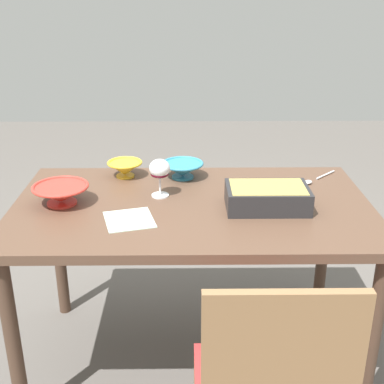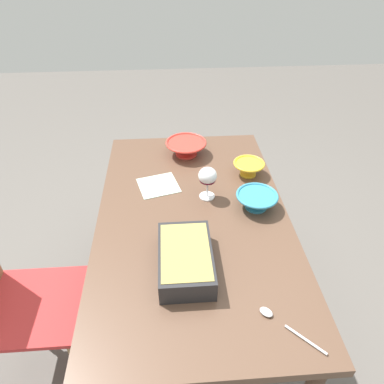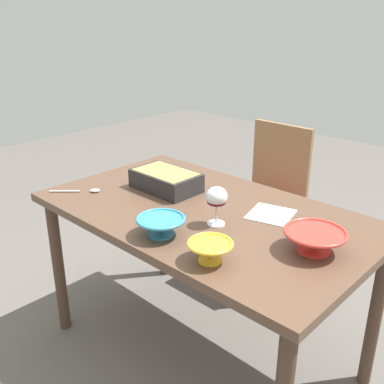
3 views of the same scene
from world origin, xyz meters
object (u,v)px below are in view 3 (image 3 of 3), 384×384
small_bowl (315,239)px  serving_spoon (85,191)px  mixing_bowl (210,250)px  napkin (271,214)px  casserole_dish (166,180)px  chair (268,199)px  wine_glass (217,199)px  serving_bowl (161,225)px  dining_table (204,227)px

small_bowl → serving_spoon: small_bowl is taller
small_bowl → serving_spoon: (-1.00, -0.23, -0.04)m
mixing_bowl → napkin: mixing_bowl is taller
casserole_dish → serving_spoon: bearing=-131.1°
napkin → serving_spoon: bearing=-153.3°
mixing_bowl → serving_spoon: bearing=175.4°
mixing_bowl → chair: bearing=114.5°
casserole_dish → small_bowl: casserole_dish is taller
wine_glass → casserole_dish: 0.42m
serving_spoon → mixing_bowl: bearing=-4.6°
serving_spoon → napkin: serving_spoon is taller
chair → napkin: 0.78m
casserole_dish → wine_glass: bearing=-16.6°
serving_bowl → serving_spoon: size_ratio=1.02×
chair → serving_bowl: bearing=-77.4°
serving_bowl → napkin: serving_bowl is taller
casserole_dish → small_bowl: size_ratio=1.42×
dining_table → casserole_dish: bearing=170.1°
dining_table → casserole_dish: size_ratio=4.49×
chair → mixing_bowl: size_ratio=5.99×
mixing_bowl → napkin: 0.44m
mixing_bowl → serving_bowl: bearing=176.5°
chair → serving_spoon: size_ratio=5.12×
wine_glass → napkin: size_ratio=0.87×
small_bowl → serving_bowl: size_ratio=1.19×
serving_spoon → wine_glass: bearing=13.5°
wine_glass → napkin: wine_glass is taller
mixing_bowl → serving_spoon: mixing_bowl is taller
dining_table → mixing_bowl: (0.28, -0.29, 0.12)m
casserole_dish → serving_spoon: casserole_dish is taller
chair → serving_bowl: (0.23, -1.03, 0.28)m
casserole_dish → mixing_bowl: 0.65m
mixing_bowl → serving_bowl: (-0.25, 0.02, -0.00)m
wine_glass → dining_table: bearing=150.2°
mixing_bowl → serving_spoon: 0.80m
chair → serving_spoon: bearing=-108.0°
mixing_bowl → napkin: (-0.06, 0.43, -0.04)m
dining_table → small_bowl: bearing=0.5°
casserole_dish → mixing_bowl: size_ratio=2.01×
serving_bowl → napkin: (0.19, 0.42, -0.04)m
small_bowl → napkin: size_ratio=1.21×
serving_bowl → chair: bearing=102.6°
chair → small_bowl: bearing=-47.7°
small_bowl → napkin: (-0.27, 0.14, -0.04)m
casserole_dish → serving_bowl: 0.45m
small_bowl → serving_bowl: 0.53m
wine_glass → small_bowl: bearing=11.6°
wine_glass → mixing_bowl: 0.28m
mixing_bowl → small_bowl: 0.36m
casserole_dish → serving_bowl: casserole_dish is taller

